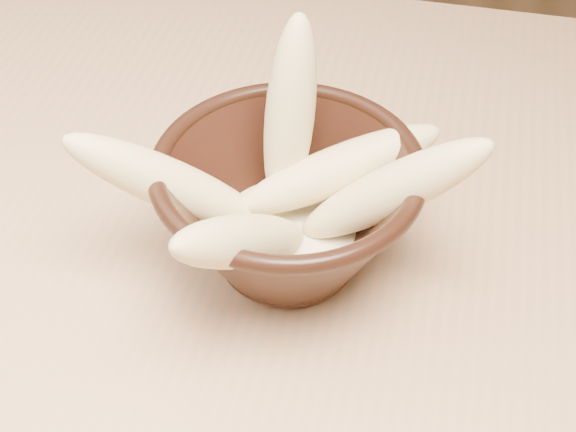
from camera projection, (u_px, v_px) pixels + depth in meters
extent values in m
cube|color=tan|center=(130.00, 252.00, 0.63)|extent=(1.20, 0.80, 0.04)
cylinder|color=black|center=(288.00, 258.00, 0.59)|extent=(0.08, 0.08, 0.01)
cylinder|color=black|center=(288.00, 241.00, 0.58)|extent=(0.08, 0.08, 0.01)
torus|color=black|center=(288.00, 168.00, 0.53)|extent=(0.18, 0.18, 0.01)
cylinder|color=beige|center=(288.00, 232.00, 0.57)|extent=(0.10, 0.10, 0.01)
ellipsoid|color=#EECD8C|center=(290.00, 116.00, 0.54)|extent=(0.04, 0.07, 0.15)
ellipsoid|color=#EECD8C|center=(171.00, 185.00, 0.53)|extent=(0.15, 0.08, 0.12)
ellipsoid|color=#EECD8C|center=(391.00, 191.00, 0.52)|extent=(0.14, 0.04, 0.12)
ellipsoid|color=#EECD8C|center=(339.00, 170.00, 0.56)|extent=(0.15, 0.11, 0.07)
ellipsoid|color=#EECD8C|center=(243.00, 241.00, 0.50)|extent=(0.09, 0.14, 0.12)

